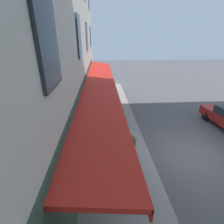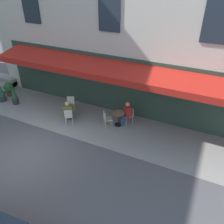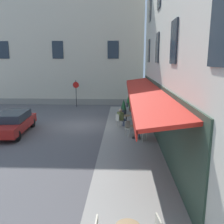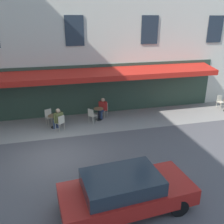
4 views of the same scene
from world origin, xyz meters
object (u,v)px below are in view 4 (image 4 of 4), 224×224
Objects in this scene: cafe_chair_cream_near_door at (104,108)px; cafe_chair_cream_under_awning at (49,115)px; cafe_chair_cream_corner_right at (92,115)px; cafe_table_streetside at (54,120)px; seated_patron_in_olive at (58,118)px; seated_companion_in_red at (102,107)px; cafe_chair_cream_by_window at (220,101)px; parked_car_red at (125,191)px; cafe_table_mid_terrace at (99,112)px; cafe_chair_cream_facing_street at (60,122)px.

cafe_chair_cream_near_door is 1.00× the size of cafe_chair_cream_under_awning.
cafe_table_streetside is at bearing 2.48° from cafe_chair_cream_corner_right.
seated_patron_in_olive is 1.00× the size of seated_companion_in_red.
cafe_table_streetside is at bearing 2.52° from cafe_chair_cream_by_window.
parked_car_red is (-1.86, 6.75, 0.02)m from seated_patron_in_olive.
cafe_table_mid_terrace is at bearing 44.70° from seated_companion_in_red.
cafe_chair_cream_facing_street reaches higher than cafe_table_mid_terrace.
seated_companion_in_red reaches higher than seated_patron_in_olive.
seated_companion_in_red is (8.28, -0.29, 0.14)m from cafe_chair_cream_by_window.
cafe_chair_cream_facing_street reaches higher than cafe_table_streetside.
cafe_chair_cream_under_awning is at bearing -60.98° from cafe_chair_cream_facing_street.
cafe_table_streetside is (2.21, 0.10, -0.06)m from cafe_chair_cream_corner_right.
seated_patron_in_olive is (-0.23, 0.35, 0.20)m from cafe_table_streetside.
cafe_chair_cream_near_door is 0.71× the size of seated_companion_in_red.
cafe_chair_cream_by_window and cafe_chair_cream_corner_right have the same top height.
cafe_chair_cream_by_window reaches higher than cafe_table_streetside.
cafe_chair_cream_by_window is at bearing -179.99° from cafe_table_mid_terrace.
parked_car_red reaches higher than cafe_chair_cream_near_door.
cafe_chair_cream_corner_right is at bearing 41.33° from seated_companion_in_red.
seated_patron_in_olive is (-0.49, 0.92, 0.14)m from cafe_chair_cream_under_awning.
cafe_chair_cream_under_awning is 3.27m from seated_companion_in_red.
cafe_table_streetside is at bearing 14.72° from seated_companion_in_red.
cafe_chair_cream_near_door is (-0.45, -0.44, 0.06)m from cafe_table_mid_terrace.
cafe_chair_cream_facing_street is 0.71× the size of seated_patron_in_olive.
cafe_chair_cream_under_awning is (2.47, -0.48, 0.00)m from cafe_chair_cream_corner_right.
cafe_chair_cream_by_window is at bearing 176.88° from cafe_chair_cream_near_door.
parked_car_red reaches higher than cafe_table_mid_terrace.
cafe_chair_cream_near_door reaches higher than cafe_table_mid_terrace.
seated_patron_in_olive reaches higher than cafe_chair_cream_near_door.
cafe_chair_cream_corner_right reaches higher than cafe_table_streetside.
cafe_chair_cream_near_door and cafe_chair_cream_facing_street have the same top height.
cafe_chair_cream_facing_street is (1.86, 0.62, 0.00)m from cafe_chair_cream_corner_right.
seated_patron_in_olive is at bearing 23.76° from cafe_chair_cream_near_door.
cafe_chair_cream_under_awning is at bearing -1.60° from cafe_table_mid_terrace.
cafe_table_mid_terrace is 0.17× the size of parked_car_red.
cafe_chair_cream_facing_street is at bearing 119.02° from cafe_chair_cream_under_awning.
cafe_chair_cream_near_door is at bearing -173.95° from cafe_chair_cream_under_awning.
seated_patron_in_olive is 7.01m from parked_car_red.
cafe_chair_cream_near_door is (-0.94, -0.84, 0.00)m from cafe_chair_cream_corner_right.
seated_companion_in_red is (-0.79, -0.69, 0.14)m from cafe_chair_cream_corner_right.
cafe_chair_cream_corner_right is 0.71× the size of seated_companion_in_red.
cafe_table_mid_terrace and cafe_table_streetside have the same top height.
parked_car_red is (-1.74, 6.58, 0.16)m from cafe_chair_cream_facing_street.
cafe_table_streetside is 3.11m from seated_companion_in_red.
cafe_table_mid_terrace is 0.82× the size of cafe_chair_cream_near_door.
cafe_table_mid_terrace is (8.58, 0.00, -0.06)m from cafe_chair_cream_by_window.
cafe_table_mid_terrace is 0.82× the size of cafe_chair_cream_under_awning.
cafe_chair_cream_facing_street is (2.35, 1.02, 0.06)m from cafe_table_mid_terrace.
seated_patron_in_olive is (11.05, 0.84, 0.14)m from cafe_chair_cream_by_window.
seated_companion_in_red is at bearing -165.28° from cafe_table_streetside.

